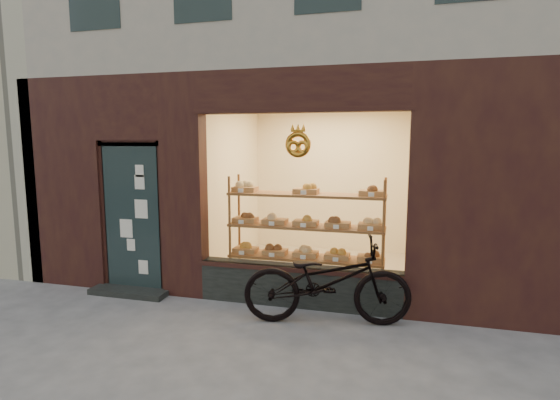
% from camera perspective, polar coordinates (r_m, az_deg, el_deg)
% --- Properties ---
extents(ground, '(90.00, 90.00, 0.00)m').
position_cam_1_polar(ground, '(4.36, -10.49, -22.72)').
color(ground, '#5B5B5D').
extents(display_shelf, '(2.20, 0.45, 1.70)m').
position_cam_1_polar(display_shelf, '(6.19, 3.38, -4.91)').
color(display_shelf, brown).
rests_on(display_shelf, ground).
extents(bicycle, '(2.10, 1.06, 1.05)m').
position_cam_1_polar(bicycle, '(5.35, 6.13, -10.49)').
color(bicycle, black).
rests_on(bicycle, ground).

